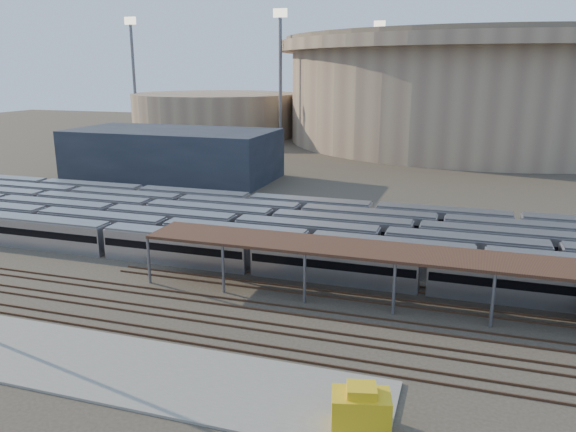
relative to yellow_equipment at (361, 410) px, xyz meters
The scene contains 12 objects.
ground 24.62m from the yellow_equipment, 137.37° to the left, with size 420.00×420.00×0.00m, color #383026.
apron 23.18m from the yellow_equipment, behind, with size 50.00×9.00×0.20m, color gray.
subway_trains 39.81m from the yellow_equipment, 118.01° to the left, with size 126.10×23.90×3.60m.
inspection_shed 21.33m from the yellow_equipment, 79.27° to the left, with size 60.30×6.00×5.30m.
empty_tracks 21.55m from the yellow_equipment, 147.22° to the left, with size 170.00×9.62×0.18m.
stadium 157.53m from the yellow_equipment, 87.47° to the left, with size 124.00×124.00×32.50m.
secondary_arena 166.24m from the yellow_equipment, 118.03° to the left, with size 56.00×56.00×14.00m, color gray.
service_building 89.25m from the yellow_equipment, 126.54° to the left, with size 42.00×20.00×10.00m, color #1E232D.
floodlight_0 136.84m from the yellow_equipment, 110.79° to the left, with size 4.00×1.00×38.40m.
floodlight_1 172.26m from the yellow_equipment, 127.03° to the left, with size 4.00×1.00×38.40m.
floodlight_3 179.91m from the yellow_equipment, 99.03° to the left, with size 4.00×1.00×38.40m.
yellow_equipment is the anchor object (origin of this frame).
Camera 1 is at (23.25, -47.49, 22.13)m, focal length 35.00 mm.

